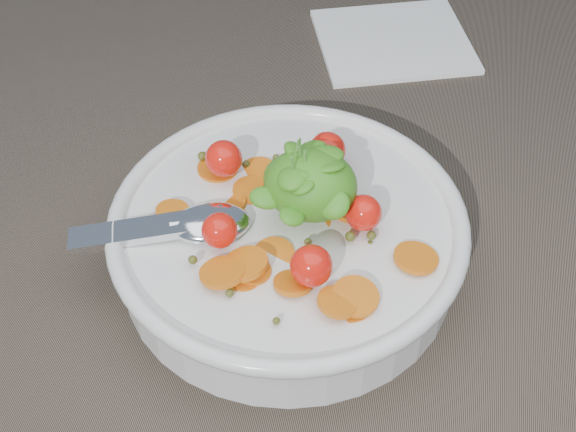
# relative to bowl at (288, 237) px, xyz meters

# --- Properties ---
(ground) EXTENTS (6.00, 6.00, 0.00)m
(ground) POSITION_rel_bowl_xyz_m (0.01, 0.03, -0.03)
(ground) COLOR brown
(ground) RESTS_ON ground
(bowl) EXTENTS (0.27, 0.25, 0.11)m
(bowl) POSITION_rel_bowl_xyz_m (0.00, 0.00, 0.00)
(bowl) COLOR white
(bowl) RESTS_ON ground
(napkin) EXTENTS (0.17, 0.16, 0.01)m
(napkin) POSITION_rel_bowl_xyz_m (0.05, 0.29, -0.03)
(napkin) COLOR white
(napkin) RESTS_ON ground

